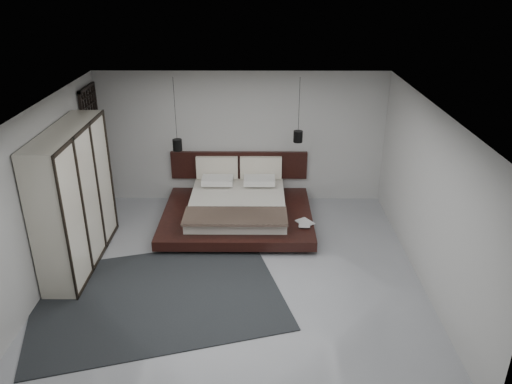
{
  "coord_description": "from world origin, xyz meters",
  "views": [
    {
      "loc": [
        0.37,
        -7.05,
        4.65
      ],
      "look_at": [
        0.31,
        1.2,
        0.96
      ],
      "focal_mm": 35.0,
      "sensor_mm": 36.0,
      "label": 1
    }
  ],
  "objects_px": {
    "wardrobe": "(74,198)",
    "rug": "(158,296)",
    "lattice_screen": "(95,151)",
    "bed": "(237,208)",
    "pendant_left": "(177,145)",
    "pendant_right": "(298,136)"
  },
  "relations": [
    {
      "from": "rug",
      "to": "lattice_screen",
      "type": "bearing_deg",
      "value": 119.4
    },
    {
      "from": "lattice_screen",
      "to": "bed",
      "type": "bearing_deg",
      "value": -10.74
    },
    {
      "from": "pendant_left",
      "to": "bed",
      "type": "bearing_deg",
      "value": -21.52
    },
    {
      "from": "pendant_right",
      "to": "rug",
      "type": "xyz_separation_m",
      "value": [
        -2.33,
        -3.03,
        -1.63
      ]
    },
    {
      "from": "bed",
      "to": "rug",
      "type": "relative_size",
      "value": 0.78
    },
    {
      "from": "wardrobe",
      "to": "rug",
      "type": "height_order",
      "value": "wardrobe"
    },
    {
      "from": "wardrobe",
      "to": "rug",
      "type": "xyz_separation_m",
      "value": [
        1.5,
        -1.08,
        -1.17
      ]
    },
    {
      "from": "bed",
      "to": "pendant_left",
      "type": "bearing_deg",
      "value": 158.48
    },
    {
      "from": "lattice_screen",
      "to": "pendant_right",
      "type": "distance_m",
      "value": 4.1
    },
    {
      "from": "lattice_screen",
      "to": "bed",
      "type": "height_order",
      "value": "lattice_screen"
    },
    {
      "from": "rug",
      "to": "wardrobe",
      "type": "bearing_deg",
      "value": 144.14
    },
    {
      "from": "bed",
      "to": "pendant_left",
      "type": "relative_size",
      "value": 2.0
    },
    {
      "from": "pendant_right",
      "to": "wardrobe",
      "type": "height_order",
      "value": "pendant_right"
    },
    {
      "from": "bed",
      "to": "pendant_right",
      "type": "bearing_deg",
      "value": 21.52
    },
    {
      "from": "wardrobe",
      "to": "rug",
      "type": "bearing_deg",
      "value": -35.86
    },
    {
      "from": "lattice_screen",
      "to": "rug",
      "type": "height_order",
      "value": "lattice_screen"
    },
    {
      "from": "rug",
      "to": "pendant_left",
      "type": "bearing_deg",
      "value": 91.18
    },
    {
      "from": "bed",
      "to": "pendant_right",
      "type": "height_order",
      "value": "pendant_right"
    },
    {
      "from": "lattice_screen",
      "to": "pendant_right",
      "type": "height_order",
      "value": "pendant_right"
    },
    {
      "from": "wardrobe",
      "to": "rug",
      "type": "distance_m",
      "value": 2.19
    },
    {
      "from": "pendant_left",
      "to": "rug",
      "type": "xyz_separation_m",
      "value": [
        0.06,
        -3.03,
        -1.45
      ]
    },
    {
      "from": "lattice_screen",
      "to": "pendant_right",
      "type": "relative_size",
      "value": 2.03
    }
  ]
}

